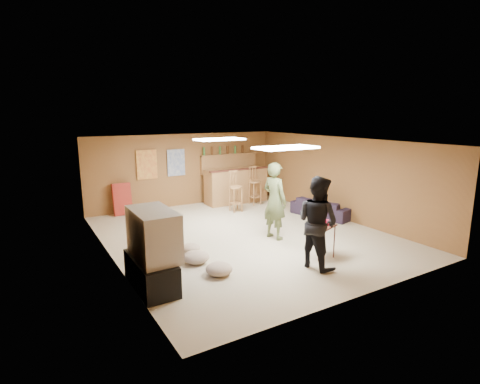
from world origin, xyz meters
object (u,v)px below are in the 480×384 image
person_olive (275,201)px  tray_table (321,241)px  tv_body (153,234)px  sofa (322,208)px  person_black (317,222)px  bar_counter (236,186)px

person_olive → tray_table: bearing=172.9°
tv_body → sofa: size_ratio=0.65×
person_black → bar_counter: bearing=-23.1°
person_olive → sofa: 2.45m
sofa → tray_table: (-2.11, -2.24, 0.08)m
sofa → tv_body: bearing=94.5°
tv_body → bar_counter: bearing=47.0°
bar_counter → person_olive: (-1.02, -3.48, 0.33)m
tv_body → bar_counter: (4.15, 4.45, -0.35)m
tv_body → tray_table: bearing=-7.9°
person_black → tray_table: person_black is taller
tray_table → person_black: bearing=-143.7°
person_olive → person_black: person_olive is taller
person_olive → bar_counter: bearing=-28.1°
person_olive → tray_table: 1.53m
sofa → person_black: bearing=121.3°
person_olive → person_black: 1.74m
person_olive → tray_table: size_ratio=2.65×
bar_counter → person_olive: 3.64m
person_olive → tray_table: (0.11, -1.42, -0.55)m
bar_counter → tray_table: (-0.91, -4.90, -0.22)m
bar_counter → person_olive: size_ratio=1.14×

